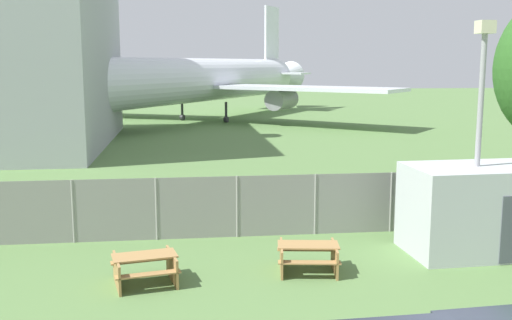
# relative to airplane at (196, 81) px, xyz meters

# --- Properties ---
(perimeter_fence) EXTENTS (56.07, 0.07, 1.99)m
(perimeter_fence) POSITION_rel_airplane_xyz_m (2.92, -37.69, -2.90)
(perimeter_fence) COLOR gray
(perimeter_fence) RESTS_ON ground
(airplane) EXTENTS (34.61, 41.44, 12.04)m
(airplane) POSITION_rel_airplane_xyz_m (0.00, 0.00, 0.00)
(airplane) COLOR white
(airplane) RESTS_ON ground
(portable_cabin) EXTENTS (3.90, 2.59, 2.58)m
(portable_cabin) POSITION_rel_airplane_xyz_m (7.08, -40.12, -2.60)
(portable_cabin) COLOR silver
(portable_cabin) RESTS_ON ground
(picnic_bench_near_cabin) EXTENTS (1.84, 1.69, 0.76)m
(picnic_bench_near_cabin) POSITION_rel_airplane_xyz_m (-2.33, -41.54, -3.42)
(picnic_bench_near_cabin) COLOR #A37A47
(picnic_bench_near_cabin) RESTS_ON ground
(picnic_bench_open_grass) EXTENTS (1.80, 1.62, 0.76)m
(picnic_bench_open_grass) POSITION_rel_airplane_xyz_m (1.95, -41.16, -3.42)
(picnic_bench_open_grass) COLOR #A37A47
(picnic_bench_open_grass) RESTS_ON ground
(light_mast) EXTENTS (0.44, 0.44, 6.69)m
(light_mast) POSITION_rel_airplane_xyz_m (7.13, -40.09, 0.28)
(light_mast) COLOR #99999E
(light_mast) RESTS_ON ground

